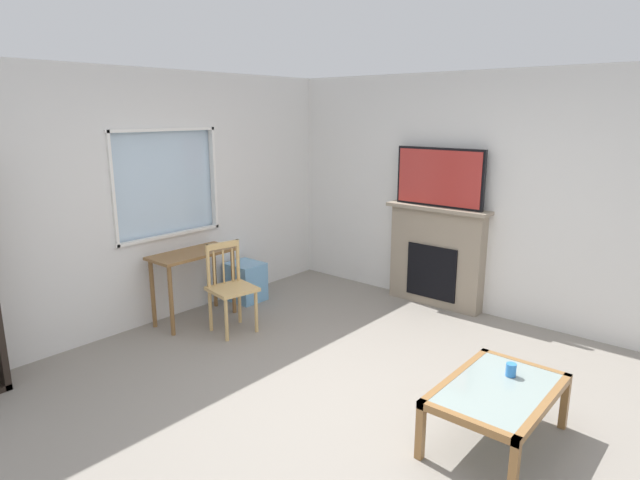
# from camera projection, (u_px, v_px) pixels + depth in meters

# --- Properties ---
(ground) EXTENTS (6.02, 6.19, 0.02)m
(ground) POSITION_uv_depth(u_px,v_px,m) (341.00, 406.00, 4.03)
(ground) COLOR gray
(wall_back_with_window) EXTENTS (5.02, 0.15, 2.59)m
(wall_back_with_window) POSITION_uv_depth(u_px,v_px,m) (138.00, 202.00, 5.33)
(wall_back_with_window) COLOR silver
(wall_back_with_window) RESTS_ON ground
(wall_right) EXTENTS (0.12, 5.39, 2.59)m
(wall_right) POSITION_uv_depth(u_px,v_px,m) (492.00, 196.00, 5.63)
(wall_right) COLOR silver
(wall_right) RESTS_ON ground
(desk_under_window) EXTENTS (0.90, 0.42, 0.75)m
(desk_under_window) POSITION_uv_depth(u_px,v_px,m) (193.00, 265.00, 5.54)
(desk_under_window) COLOR brown
(desk_under_window) RESTS_ON ground
(wooden_chair) EXTENTS (0.48, 0.47, 0.90)m
(wooden_chair) POSITION_uv_depth(u_px,v_px,m) (230.00, 287.00, 5.30)
(wooden_chair) COLOR tan
(wooden_chair) RESTS_ON ground
(plastic_drawer_unit) EXTENTS (0.35, 0.40, 0.45)m
(plastic_drawer_unit) POSITION_uv_depth(u_px,v_px,m) (246.00, 282.00, 6.23)
(plastic_drawer_unit) COLOR #72ADDB
(plastic_drawer_unit) RESTS_ON ground
(fireplace) EXTENTS (0.26, 1.20, 1.15)m
(fireplace) POSITION_uv_depth(u_px,v_px,m) (436.00, 256.00, 6.01)
(fireplace) COLOR gray
(fireplace) RESTS_ON ground
(tv) EXTENTS (0.06, 1.03, 0.65)m
(tv) POSITION_uv_depth(u_px,v_px,m) (439.00, 177.00, 5.79)
(tv) COLOR black
(tv) RESTS_ON fireplace
(coffee_table) EXTENTS (1.00, 0.65, 0.41)m
(coffee_table) POSITION_uv_depth(u_px,v_px,m) (498.00, 395.00, 3.49)
(coffee_table) COLOR #8C9E99
(coffee_table) RESTS_ON ground
(sippy_cup) EXTENTS (0.07, 0.07, 0.09)m
(sippy_cup) POSITION_uv_depth(u_px,v_px,m) (511.00, 370.00, 3.62)
(sippy_cup) COLOR #337FD6
(sippy_cup) RESTS_ON coffee_table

